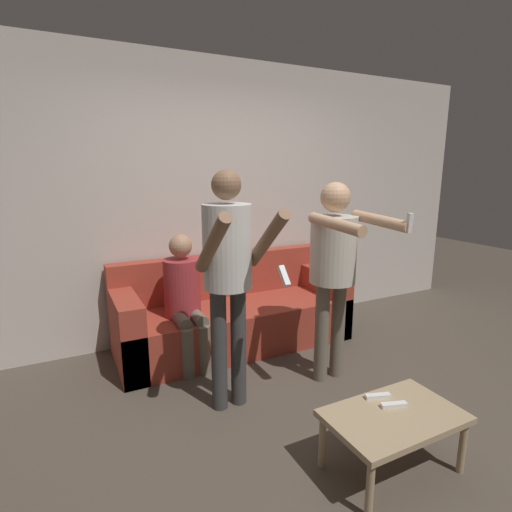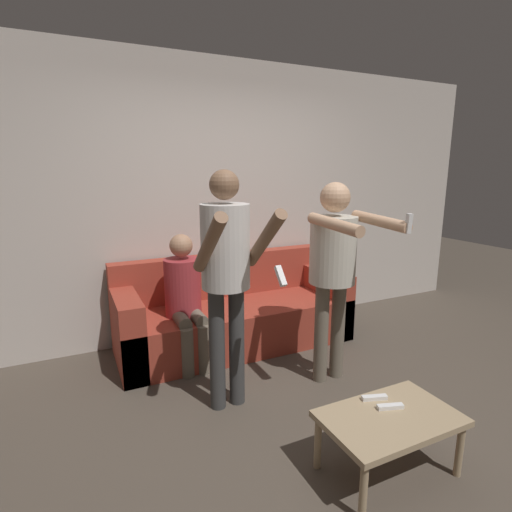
% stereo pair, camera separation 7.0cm
% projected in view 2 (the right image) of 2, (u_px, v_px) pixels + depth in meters
% --- Properties ---
extents(ground_plane, '(14.00, 14.00, 0.00)m').
position_uv_depth(ground_plane, '(317.00, 422.00, 2.68)').
color(ground_plane, '#4C4238').
extents(wall_back, '(6.40, 0.06, 2.70)m').
position_uv_depth(wall_back, '(219.00, 201.00, 4.00)').
color(wall_back, beige).
rests_on(wall_back, ground_plane).
extents(couch, '(2.19, 0.80, 0.84)m').
position_uv_depth(couch, '(234.00, 315.00, 3.84)').
color(couch, '#9E3828').
rests_on(couch, ground_plane).
extents(person_standing_left, '(0.45, 0.65, 1.67)m').
position_uv_depth(person_standing_left, '(227.00, 265.00, 2.66)').
color(person_standing_left, '#383838').
rests_on(person_standing_left, ground_plane).
extents(person_standing_right, '(0.47, 0.73, 1.57)m').
position_uv_depth(person_standing_right, '(334.00, 259.00, 3.03)').
color(person_standing_right, '#6B6051').
rests_on(person_standing_right, ground_plane).
extents(person_seated, '(0.31, 0.53, 1.13)m').
position_uv_depth(person_seated, '(185.00, 294.00, 3.41)').
color(person_seated, '#6B6051').
rests_on(person_seated, ground_plane).
extents(coffee_table, '(0.75, 0.47, 0.35)m').
position_uv_depth(coffee_table, '(390.00, 422.00, 2.19)').
color(coffee_table, tan).
rests_on(coffee_table, ground_plane).
extents(remote_near, '(0.15, 0.08, 0.02)m').
position_uv_depth(remote_near, '(390.00, 407.00, 2.24)').
color(remote_near, white).
rests_on(remote_near, coffee_table).
extents(remote_far, '(0.15, 0.08, 0.02)m').
position_uv_depth(remote_far, '(374.00, 398.00, 2.33)').
color(remote_far, white).
rests_on(remote_far, coffee_table).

